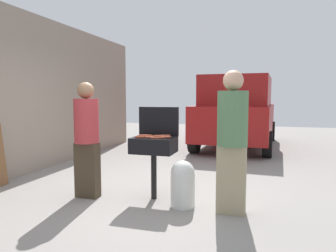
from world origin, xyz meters
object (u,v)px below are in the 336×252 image
object	(u,v)px
hot_dog_1	(159,136)
person_right	(232,137)
hot_dog_8	(165,137)
hot_dog_10	(166,137)
person_left	(87,136)
hot_dog_4	(140,137)
parked_minivan	(238,112)
hot_dog_0	(148,135)
hot_dog_2	(150,137)
hot_dog_6	(166,136)
hot_dog_5	(144,136)
hot_dog_14	(160,138)
hot_dog_7	(158,136)
hot_dog_3	(143,135)
hot_dog_12	(149,136)
hot_dog_9	(155,138)
bbq_grill	(154,147)
propane_tank	(183,183)
hot_dog_13	(141,137)
hot_dog_11	(150,137)

from	to	relation	value
hot_dog_1	person_right	bearing A→B (deg)	-17.91
hot_dog_8	hot_dog_10	bearing A→B (deg)	64.87
hot_dog_10	person_left	distance (m)	1.15
hot_dog_4	parked_minivan	size ratio (longest dim) A/B	0.03
hot_dog_0	hot_dog_2	xyz separation A→B (m)	(0.10, -0.14, 0.00)
hot_dog_6	hot_dog_5	bearing A→B (deg)	-152.38
hot_dog_14	person_right	world-z (taller)	person_right
hot_dog_0	parked_minivan	world-z (taller)	parked_minivan
hot_dog_0	hot_dog_7	bearing A→B (deg)	-18.12
hot_dog_3	hot_dog_14	distance (m)	0.35
hot_dog_10	hot_dog_8	bearing A→B (deg)	-115.13
hot_dog_6	hot_dog_10	size ratio (longest dim) A/B	1.00
hot_dog_3	hot_dog_12	distance (m)	0.10
hot_dog_12	hot_dog_9	bearing A→B (deg)	-48.33
bbq_grill	hot_dog_2	size ratio (longest dim) A/B	6.79
hot_dog_6	hot_dog_14	bearing A→B (deg)	-91.67
hot_dog_12	person_left	distance (m)	0.88
bbq_grill	propane_tank	distance (m)	0.67
hot_dog_13	hot_dog_7	bearing A→B (deg)	33.60
hot_dog_7	person_right	xyz separation A→B (m)	(1.06, -0.29, 0.06)
bbq_grill	hot_dog_5	distance (m)	0.21
hot_dog_7	hot_dog_12	world-z (taller)	same
hot_dog_1	hot_dog_11	world-z (taller)	same
hot_dog_6	hot_dog_7	distance (m)	0.13
hot_dog_13	person_right	distance (m)	1.28
hot_dog_7	hot_dog_10	bearing A→B (deg)	-13.61
hot_dog_8	parked_minivan	bearing A→B (deg)	83.75
hot_dog_6	hot_dog_9	distance (m)	0.29
hot_dog_0	person_left	distance (m)	0.87
hot_dog_5	hot_dog_13	distance (m)	0.10
hot_dog_12	hot_dog_13	size ratio (longest dim) A/B	1.00
hot_dog_13	hot_dog_12	bearing A→B (deg)	65.40
hot_dog_0	hot_dog_8	bearing A→B (deg)	-21.89
hot_dog_4	hot_dog_9	world-z (taller)	same
bbq_grill	hot_dog_12	world-z (taller)	hot_dog_12
hot_dog_7	hot_dog_10	distance (m)	0.14
hot_dog_0	hot_dog_9	world-z (taller)	same
hot_dog_6	person_left	xyz separation A→B (m)	(-1.08, -0.35, 0.00)
hot_dog_6	hot_dog_9	size ratio (longest dim) A/B	1.00
hot_dog_8	hot_dog_11	distance (m)	0.20
hot_dog_4	person_right	size ratio (longest dim) A/B	0.07
hot_dog_12	person_left	xyz separation A→B (m)	(-0.85, -0.25, 0.00)
hot_dog_11	hot_dog_12	distance (m)	0.16
hot_dog_1	hot_dog_10	distance (m)	0.16
hot_dog_11	person_right	size ratio (longest dim) A/B	0.07
hot_dog_1	hot_dog_7	distance (m)	0.05
hot_dog_3	hot_dog_4	xyz separation A→B (m)	(0.03, -0.20, 0.00)
hot_dog_2	hot_dog_5	xyz separation A→B (m)	(-0.11, 0.04, 0.00)
hot_dog_6	hot_dog_10	bearing A→B (deg)	-69.15
hot_dog_0	hot_dog_12	size ratio (longest dim) A/B	1.00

